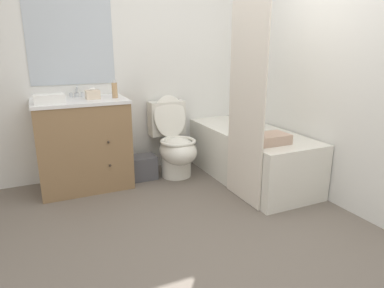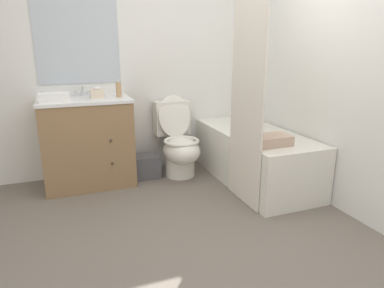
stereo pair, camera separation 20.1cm
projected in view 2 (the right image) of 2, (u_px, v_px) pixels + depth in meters
name	position (u px, v px, depth m)	size (l,w,h in m)	color
ground_plane	(222.00, 245.00, 2.48)	(14.00, 14.00, 0.00)	#6B6056
wall_back	(152.00, 59.00, 3.80)	(8.00, 0.06, 2.50)	silver
wall_right	(298.00, 61.00, 3.38)	(0.05, 2.83, 2.50)	silver
vanity_cabinet	(88.00, 141.00, 3.49)	(0.89, 0.58, 0.90)	olive
sink_faucet	(82.00, 93.00, 3.52)	(0.14, 0.12, 0.12)	silver
toilet	(179.00, 144.00, 3.77)	(0.40, 0.68, 0.87)	silver
bathtub	(254.00, 156.00, 3.63)	(0.69, 1.59, 0.54)	silver
shower_curtain	(247.00, 95.00, 2.93)	(0.01, 0.54, 1.97)	silver
wastebasket	(147.00, 166.00, 3.75)	(0.27, 0.23, 0.25)	#4C4C51
tissue_box	(97.00, 93.00, 3.39)	(0.13, 0.11, 0.11)	beige
soap_dispenser	(119.00, 89.00, 3.43)	(0.05, 0.05, 0.18)	tan
hand_towel_folded	(54.00, 97.00, 3.15)	(0.27, 0.16, 0.08)	white
bath_towel_folded	(271.00, 140.00, 3.06)	(0.34, 0.23, 0.09)	tan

